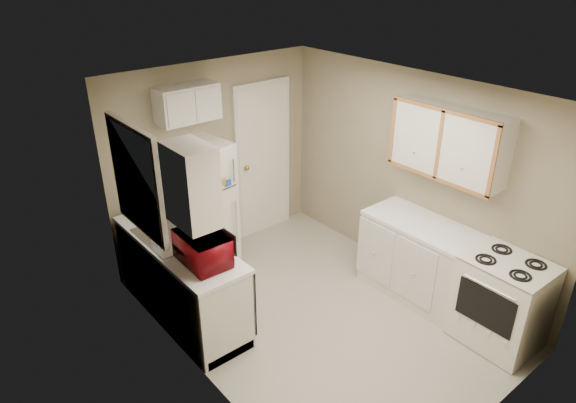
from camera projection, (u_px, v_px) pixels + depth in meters
floor at (318, 313)px, 5.52m from camera, size 3.80×3.80×0.00m
ceiling at (325, 93)px, 4.45m from camera, size 3.80×3.80×0.00m
wall_left at (195, 266)px, 4.19m from camera, size 3.80×3.80×0.00m
wall_right at (412, 178)px, 5.79m from camera, size 3.80×3.80×0.00m
wall_back at (215, 159)px, 6.30m from camera, size 2.80×2.80×0.00m
wall_front at (501, 310)px, 3.68m from camera, size 2.80×2.80×0.00m
left_counter at (182, 279)px, 5.32m from camera, size 0.60×1.80×0.90m
dishwasher at (238, 292)px, 5.05m from camera, size 0.03×0.58×0.72m
sink at (171, 239)px, 5.24m from camera, size 0.54×0.74×0.16m
microwave at (203, 248)px, 4.71m from camera, size 0.54×0.31×0.36m
soap_bottle at (154, 219)px, 5.32m from camera, size 0.10×0.10×0.18m
window_blinds at (138, 179)px, 4.76m from camera, size 0.10×0.98×1.08m
upper_cabinet_left at (191, 185)px, 4.16m from camera, size 0.30×0.45×0.70m
refrigerator at (201, 207)px, 6.03m from camera, size 0.73×0.71×1.58m
cabinet_over_fridge at (187, 103)px, 5.61m from camera, size 0.70×0.30×0.40m
interior_door at (263, 160)px, 6.75m from camera, size 0.86×0.06×2.08m
right_counter at (447, 274)px, 5.40m from camera, size 0.60×2.00×0.90m
stove at (501, 302)px, 4.95m from camera, size 0.63×0.77×0.93m
upper_cabinet_right at (449, 142)px, 5.09m from camera, size 0.30×1.20×0.70m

